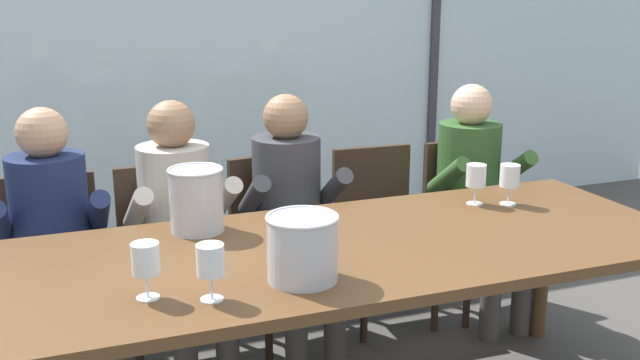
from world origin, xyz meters
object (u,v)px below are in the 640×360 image
at_px(wine_glass_center_pour, 510,178).
at_px(person_navy_polo, 52,233).
at_px(chair_near_curtain, 51,262).
at_px(person_charcoal_jacket, 292,206).
at_px(chair_near_window_right, 467,211).
at_px(wine_glass_by_left_taster, 146,261).
at_px(person_olive_shirt, 475,186).
at_px(ice_bucket_secondary, 196,199).
at_px(person_beige_jumper, 180,219).
at_px(wine_glass_near_bucket, 476,177).
at_px(chair_right_of_center, 379,221).
at_px(ice_bucket_primary, 302,247).
at_px(dining_table, 354,261).
at_px(chair_center, 279,233).
at_px(chair_left_of_center, 168,247).
at_px(wine_glass_by_right_taster, 210,261).

bearing_deg(wine_glass_center_pour, person_navy_polo, 163.30).
distance_m(chair_near_curtain, person_charcoal_jacket, 1.08).
relative_size(chair_near_window_right, person_navy_polo, 0.73).
bearing_deg(wine_glass_center_pour, wine_glass_by_left_taster, -164.53).
xyz_separation_m(person_olive_shirt, ice_bucket_secondary, (-1.51, -0.43, 0.21)).
bearing_deg(person_olive_shirt, wine_glass_center_pour, -109.54).
relative_size(person_beige_jumper, wine_glass_near_bucket, 6.85).
bearing_deg(chair_near_window_right, chair_near_curtain, 175.40).
relative_size(chair_right_of_center, ice_bucket_primary, 3.74).
height_order(dining_table, person_navy_polo, person_navy_polo).
bearing_deg(dining_table, chair_center, 90.25).
relative_size(chair_left_of_center, chair_near_window_right, 1.00).
height_order(person_beige_jumper, wine_glass_by_right_taster, person_beige_jumper).
bearing_deg(chair_center, chair_near_curtain, 173.23).
height_order(chair_right_of_center, ice_bucket_primary, ice_bucket_primary).
xyz_separation_m(person_charcoal_jacket, wine_glass_by_right_taster, (-0.61, -1.07, 0.21)).
relative_size(person_charcoal_jacket, wine_glass_by_left_taster, 6.85).
distance_m(person_charcoal_jacket, ice_bucket_primary, 1.08).
bearing_deg(chair_center, wine_glass_by_left_taster, -131.81).
xyz_separation_m(person_beige_jumper, wine_glass_by_right_taster, (-0.09, -1.07, 0.21)).
relative_size(chair_right_of_center, person_beige_jumper, 0.73).
bearing_deg(wine_glass_by_left_taster, wine_glass_center_pour, 15.47).
xyz_separation_m(chair_right_of_center, wine_glass_by_left_taster, (-1.29, -1.13, 0.37)).
height_order(ice_bucket_primary, wine_glass_center_pour, ice_bucket_primary).
bearing_deg(person_olive_shirt, ice_bucket_primary, -141.85).
relative_size(ice_bucket_secondary, wine_glass_by_left_taster, 1.41).
bearing_deg(chair_right_of_center, wine_glass_center_pour, -66.04).
bearing_deg(chair_center, dining_table, -97.64).
bearing_deg(chair_center, ice_bucket_primary, -111.49).
relative_size(chair_near_window_right, person_olive_shirt, 0.73).
bearing_deg(dining_table, chair_near_window_right, 40.47).
xyz_separation_m(chair_right_of_center, person_navy_polo, (-1.56, -0.14, 0.17)).
relative_size(person_charcoal_jacket, person_olive_shirt, 1.00).
relative_size(chair_center, person_charcoal_jacket, 0.73).
distance_m(chair_left_of_center, chair_near_window_right, 1.58).
height_order(person_olive_shirt, ice_bucket_secondary, person_olive_shirt).
xyz_separation_m(chair_left_of_center, chair_right_of_center, (1.07, 0.01, 0.00)).
bearing_deg(dining_table, ice_bucket_primary, -138.81).
distance_m(person_charcoal_jacket, wine_glass_center_pour, 0.98).
relative_size(chair_center, person_navy_polo, 0.73).
distance_m(chair_left_of_center, wine_glass_by_right_taster, 1.26).
bearing_deg(ice_bucket_secondary, person_charcoal_jacket, 39.32).
xyz_separation_m(chair_near_window_right, wine_glass_by_left_taster, (-1.81, -1.11, 0.37)).
relative_size(chair_center, wine_glass_by_left_taster, 5.01).
bearing_deg(chair_right_of_center, ice_bucket_primary, -123.31).
bearing_deg(dining_table, ice_bucket_secondary, 145.86).
distance_m(chair_right_of_center, person_beige_jumper, 1.05).
height_order(dining_table, ice_bucket_primary, ice_bucket_primary).
xyz_separation_m(chair_center, person_olive_shirt, (1.01, -0.15, 0.17)).
relative_size(chair_left_of_center, chair_center, 1.00).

